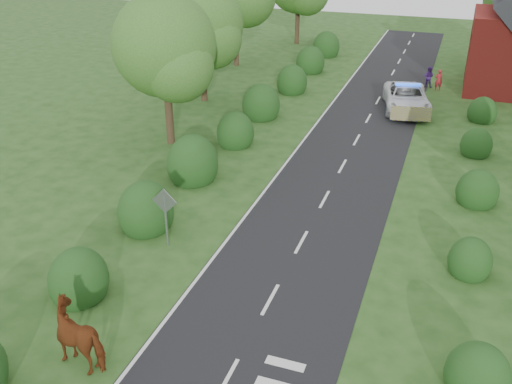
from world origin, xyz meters
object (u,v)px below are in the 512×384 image
at_px(cow, 84,337).
at_px(police_van, 407,98).
at_px(road_sign, 165,209).
at_px(pedestrian_purple, 429,77).
at_px(pedestrian_red, 439,80).

distance_m(cow, police_van, 27.87).
xyz_separation_m(road_sign, police_van, (7.03, 20.55, -0.82)).
bearing_deg(police_van, pedestrian_purple, 69.75).
xyz_separation_m(road_sign, cow, (0.71, -6.59, -0.82)).
relative_size(cow, pedestrian_purple, 1.52).
distance_m(cow, pedestrian_red, 33.63).
distance_m(road_sign, cow, 6.68).
relative_size(road_sign, pedestrian_purple, 1.65).
xyz_separation_m(pedestrian_red, pedestrian_purple, (-0.77, 0.63, 0.00)).
bearing_deg(pedestrian_purple, road_sign, 83.91).
relative_size(road_sign, cow, 1.08).
bearing_deg(pedestrian_red, road_sign, 53.65).
relative_size(police_van, pedestrian_red, 4.20).
distance_m(cow, pedestrian_purple, 34.07).
xyz_separation_m(police_van, pedestrian_red, (1.71, 5.52, -0.07)).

